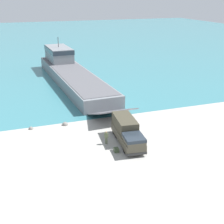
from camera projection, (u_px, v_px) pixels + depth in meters
ground_plane at (134, 128)px, 44.98m from camera, size 240.00×240.00×0.00m
water_surface at (42, 40)px, 128.84m from camera, size 240.00×180.00×0.01m
landing_craft at (70, 71)px, 69.43m from camera, size 8.63×44.50×8.22m
military_truck at (127, 132)px, 40.19m from camera, size 3.36×8.45×3.03m
soldier_on_ramp at (106, 137)px, 40.01m from camera, size 0.49×0.46×1.79m
cargo_crate at (116, 150)px, 38.22m from camera, size 0.58×0.68×0.54m
shoreline_rock_a at (31, 129)px, 44.77m from camera, size 0.71×0.71×0.71m
shoreline_rock_b at (65, 125)px, 46.14m from camera, size 0.93×0.93×0.93m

